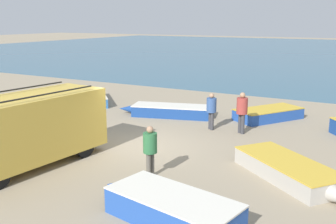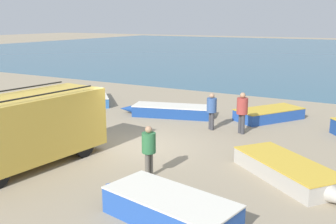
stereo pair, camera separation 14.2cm
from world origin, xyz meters
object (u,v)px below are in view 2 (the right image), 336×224
Objects in this scene: parked_van at (25,128)px; fishing_rowboat_1 at (91,98)px; fisherman_1 at (212,108)px; fishing_rowboat_6 at (165,207)px; fishing_rowboat_0 at (169,111)px; fishing_rowboat_2 at (289,171)px; fisherman_2 at (242,109)px; fishing_rowboat_3 at (271,114)px; fisherman_3 at (149,147)px.

fishing_rowboat_1 is at bearing -145.39° from parked_van.
parked_van is at bearing -15.59° from fishing_rowboat_1.
fishing_rowboat_1 is 8.66m from fisherman_1.
fisherman_1 reaches higher than fishing_rowboat_1.
fishing_rowboat_1 is 1.03× the size of fishing_rowboat_6.
parked_van reaches higher than fishing_rowboat_0.
parked_van reaches higher than fishing_rowboat_2.
fishing_rowboat_6 is (10.64, -9.89, 0.07)m from fishing_rowboat_1.
fisherman_2 is (-2.91, 4.06, 0.79)m from fishing_rowboat_2.
fisherman_1 reaches higher than fishing_rowboat_3.
fisherman_1 is (-4.27, 3.99, 0.70)m from fishing_rowboat_2.
fisherman_2 is at bearing 147.99° from fishing_rowboat_0.
fisherman_2 reaches higher than fishing_rowboat_6.
parked_van is 1.34× the size of fishing_rowboat_1.
fishing_rowboat_6 is (5.06, -9.25, 0.06)m from fishing_rowboat_0.
parked_van is 10.25m from fishing_rowboat_1.
fishing_rowboat_3 is (-2.47, 7.11, -0.00)m from fishing_rowboat_2.
fisherman_1 is 0.92× the size of fisherman_2.
fisherman_2 is at bearing -155.29° from fishing_rowboat_3.
fisherman_1 is (8.41, -1.93, 0.70)m from fishing_rowboat_1.
parked_van reaches higher than fishing_rowboat_1.
fishing_rowboat_0 reaches higher than fishing_rowboat_2.
fisherman_1 is (-2.22, 7.96, 0.63)m from fishing_rowboat_6.
fishing_rowboat_0 is at bearing -50.47° from fishing_rowboat_6.
parked_van is 8.48m from fishing_rowboat_2.
parked_van is at bearing 1.83° from fishing_rowboat_6.
fisherman_3 is at bearing 112.43° from parked_van.
fishing_rowboat_6 is (0.43, -11.09, 0.07)m from fishing_rowboat_3.
fishing_rowboat_2 is 4.47m from fishing_rowboat_6.
parked_van is at bearing -1.56° from fisherman_2.
fishing_rowboat_2 is 5.88m from fisherman_1.
fishing_rowboat_3 is at bearing 52.75° from fishing_rowboat_1.
fishing_rowboat_3 is 11.10m from fishing_rowboat_6.
fishing_rowboat_2 is 2.30× the size of fisherman_2.
fisherman_1 is (2.84, -1.28, 0.70)m from fishing_rowboat_0.
fisherman_3 is (-0.90, -5.95, -0.09)m from fisherman_2.
fisherman_1 reaches higher than fishing_rowboat_0.
fishing_rowboat_6 is at bearing 39.30° from fisherman_2.
fishing_rowboat_2 is 5.06m from fisherman_2.
fishing_rowboat_1 is 2.58× the size of fisherman_1.
fishing_rowboat_1 is 13.99m from fishing_rowboat_2.
fishing_rowboat_6 is 2.30× the size of fisherman_2.
fishing_rowboat_1 reaches higher than fishing_rowboat_3.
fisherman_2 is (4.19, -1.21, 0.78)m from fishing_rowboat_0.
fishing_rowboat_6 is 8.29m from fisherman_1.
fisherman_3 is at bearing 98.74° from fishing_rowboat_0.
fishing_rowboat_0 is 2.71× the size of fisherman_2.
fisherman_3 reaches higher than fishing_rowboat_1.
fishing_rowboat_6 is (5.80, -0.92, -0.95)m from parked_van.
fisherman_3 is (-3.81, -1.89, 0.70)m from fishing_rowboat_2.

